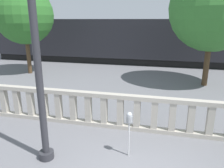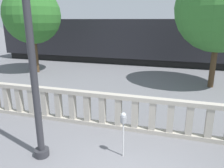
# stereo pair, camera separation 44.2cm
# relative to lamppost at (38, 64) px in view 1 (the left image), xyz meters

# --- Properties ---
(balustrade) EXTENTS (17.09, 0.24, 1.20)m
(balustrade) POSITION_rel_lamppost_xyz_m (2.39, 2.08, -1.91)
(balustrade) COLOR #ADA599
(balustrade) RESTS_ON ground
(lamppost) EXTENTS (0.38, 0.38, 5.24)m
(lamppost) POSITION_rel_lamppost_xyz_m (0.00, 0.00, 0.00)
(lamppost) COLOR #2D2D33
(lamppost) RESTS_ON ground
(parking_meter) EXTENTS (0.16, 0.16, 1.26)m
(parking_meter) POSITION_rel_lamppost_xyz_m (2.08, 0.62, -1.51)
(parking_meter) COLOR silver
(parking_meter) RESTS_ON ground
(train_near) EXTENTS (24.26, 2.85, 4.15)m
(train_near) POSITION_rel_lamppost_xyz_m (0.40, 13.72, -0.64)
(train_near) COLOR black
(train_near) RESTS_ON ground
(tree_left) EXTENTS (4.43, 4.43, 6.30)m
(tree_left) POSITION_rel_lamppost_xyz_m (5.13, 8.08, 1.57)
(tree_left) COLOR #4C3823
(tree_left) RESTS_ON ground
(tree_right) EXTENTS (3.68, 3.68, 5.63)m
(tree_right) POSITION_rel_lamppost_xyz_m (-5.97, 8.40, 1.27)
(tree_right) COLOR #4C3823
(tree_right) RESTS_ON ground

